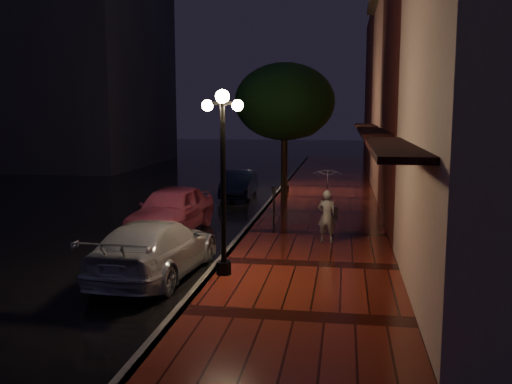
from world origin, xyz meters
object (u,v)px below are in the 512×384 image
Objects in this scene: streetlamp_near at (223,171)px; silver_car at (155,248)px; navy_car at (239,184)px; woman_with_umbrella at (327,194)px; street_tree at (285,104)px; parking_meter at (274,204)px; pink_car at (172,209)px; streetlamp_far at (286,140)px.

streetlamp_near reaches higher than silver_car.
woman_with_umbrella reaches higher than navy_car.
navy_car is 0.79× the size of silver_car.
street_tree reaches higher than silver_car.
parking_meter is at bearing -73.62° from navy_car.
woman_with_umbrella reaches higher than pink_car.
street_tree reaches higher than woman_with_umbrella.
navy_car is at bearing -151.95° from streetlamp_far.
streetlamp_near is at bearing 69.28° from woman_with_umbrella.
streetlamp_near is 0.96× the size of pink_car.
streetlamp_near is at bearing -90.56° from parking_meter.
pink_car is 0.94× the size of silver_car.
woman_with_umbrella is (2.29, 3.72, -1.02)m from streetlamp_near.
street_tree is 2.68× the size of woman_with_umbrella.
pink_car reaches higher than navy_car.
streetlamp_near is 4.49m from woman_with_umbrella.
parking_meter is at bearing -25.44° from woman_with_umbrella.
navy_car is at bearing 114.11° from parking_meter.
streetlamp_far is 9.60m from pink_car.
streetlamp_far is 3.04m from navy_car.
streetlamp_far is 14.17m from silver_car.
pink_car is (-2.83, 5.01, -1.83)m from streetlamp_near.
silver_car is at bearing -108.76° from parking_meter.
street_tree is 6.81m from parking_meter.
silver_car is (-1.96, -10.93, -3.55)m from street_tree.
streetlamp_near is 1.99× the size of woman_with_umbrella.
street_tree is (0.26, 10.99, 1.64)m from streetlamp_near.
pink_car is 7.95m from navy_car.
pink_car is at bearing -174.38° from parking_meter.
woman_with_umbrella is (5.12, -1.29, 0.81)m from pink_car.
woman_with_umbrella is at bearing -66.59° from navy_car.
pink_car is at bearing -107.45° from streetlamp_far.
pink_car is 5.08m from silver_car.
woman_with_umbrella is 2.22m from parking_meter.
streetlamp_far is 0.90× the size of silver_car.
parking_meter is at bearing -110.84° from silver_car.
pink_car is at bearing -73.35° from silver_car.
streetlamp_near reaches higher than woman_with_umbrella.
navy_car is 12.86m from silver_car.
woman_with_umbrella is at bearing 58.32° from streetlamp_near.
parking_meter reaches higher than pink_car.
parking_meter is at bearing -86.40° from streetlamp_far.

